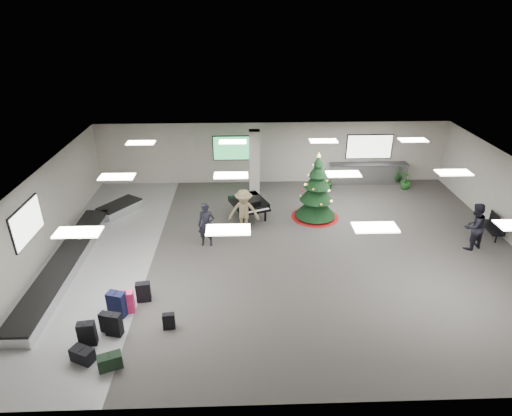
{
  "coord_description": "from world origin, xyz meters",
  "views": [
    {
      "loc": [
        -1.6,
        -14.12,
        8.69
      ],
      "look_at": [
        -1.08,
        1.0,
        1.35
      ],
      "focal_mm": 30.0,
      "sensor_mm": 36.0,
      "label": 1
    }
  ],
  "objects_px": {
    "christmas_tree": "(316,196)",
    "potted_plant_left": "(330,182)",
    "baggage_carousel": "(78,250)",
    "traveler_a": "(206,225)",
    "pink_suitcase": "(126,302)",
    "grand_piano": "(249,203)",
    "bench": "(494,225)",
    "traveler_bench": "(474,226)",
    "service_counter": "(368,173)",
    "potted_plant_right": "(406,180)",
    "traveler_b": "(244,212)"
  },
  "relations": [
    {
      "from": "grand_piano",
      "to": "potted_plant_left",
      "type": "bearing_deg",
      "value": 15.46
    },
    {
      "from": "christmas_tree",
      "to": "bench",
      "type": "distance_m",
      "value": 7.27
    },
    {
      "from": "service_counter",
      "to": "christmas_tree",
      "type": "relative_size",
      "value": 1.34
    },
    {
      "from": "christmas_tree",
      "to": "traveler_b",
      "type": "height_order",
      "value": "christmas_tree"
    },
    {
      "from": "potted_plant_left",
      "to": "potted_plant_right",
      "type": "relative_size",
      "value": 0.83
    },
    {
      "from": "traveler_b",
      "to": "grand_piano",
      "type": "bearing_deg",
      "value": 82.56
    },
    {
      "from": "pink_suitcase",
      "to": "potted_plant_left",
      "type": "distance_m",
      "value": 12.41
    },
    {
      "from": "baggage_carousel",
      "to": "grand_piano",
      "type": "xyz_separation_m",
      "value": [
        6.52,
        2.9,
        0.5
      ]
    },
    {
      "from": "pink_suitcase",
      "to": "traveler_a",
      "type": "relative_size",
      "value": 0.42
    },
    {
      "from": "bench",
      "to": "traveler_b",
      "type": "distance_m",
      "value": 10.19
    },
    {
      "from": "bench",
      "to": "traveler_a",
      "type": "xyz_separation_m",
      "value": [
        -11.62,
        -0.31,
        0.4
      ]
    },
    {
      "from": "baggage_carousel",
      "to": "potted_plant_right",
      "type": "bearing_deg",
      "value": 22.04
    },
    {
      "from": "baggage_carousel",
      "to": "traveler_a",
      "type": "height_order",
      "value": "traveler_a"
    },
    {
      "from": "service_counter",
      "to": "christmas_tree",
      "type": "distance_m",
      "value": 5.15
    },
    {
      "from": "baggage_carousel",
      "to": "traveler_bench",
      "type": "bearing_deg",
      "value": 0.08
    },
    {
      "from": "pink_suitcase",
      "to": "christmas_tree",
      "type": "height_order",
      "value": "christmas_tree"
    },
    {
      "from": "grand_piano",
      "to": "bench",
      "type": "xyz_separation_m",
      "value": [
        9.92,
        -1.97,
        -0.22
      ]
    },
    {
      "from": "baggage_carousel",
      "to": "bench",
      "type": "bearing_deg",
      "value": 3.23
    },
    {
      "from": "baggage_carousel",
      "to": "traveler_a",
      "type": "xyz_separation_m",
      "value": [
        4.82,
        0.62,
        0.68
      ]
    },
    {
      "from": "baggage_carousel",
      "to": "grand_piano",
      "type": "distance_m",
      "value": 7.15
    },
    {
      "from": "christmas_tree",
      "to": "bench",
      "type": "bearing_deg",
      "value": -15.62
    },
    {
      "from": "baggage_carousel",
      "to": "traveler_a",
      "type": "distance_m",
      "value": 4.91
    },
    {
      "from": "potted_plant_left",
      "to": "potted_plant_right",
      "type": "xyz_separation_m",
      "value": [
        3.87,
        -0.13,
        0.08
      ]
    },
    {
      "from": "christmas_tree",
      "to": "grand_piano",
      "type": "distance_m",
      "value": 2.95
    },
    {
      "from": "bench",
      "to": "potted_plant_left",
      "type": "bearing_deg",
      "value": 143.75
    },
    {
      "from": "christmas_tree",
      "to": "potted_plant_right",
      "type": "height_order",
      "value": "christmas_tree"
    },
    {
      "from": "grand_piano",
      "to": "traveler_a",
      "type": "distance_m",
      "value": 2.85
    },
    {
      "from": "pink_suitcase",
      "to": "traveler_bench",
      "type": "xyz_separation_m",
      "value": [
        12.43,
        3.39,
        0.59
      ]
    },
    {
      "from": "traveler_b",
      "to": "potted_plant_right",
      "type": "bearing_deg",
      "value": 30.36
    },
    {
      "from": "traveler_bench",
      "to": "potted_plant_right",
      "type": "relative_size",
      "value": 2.1
    },
    {
      "from": "potted_plant_left",
      "to": "pink_suitcase",
      "type": "bearing_deg",
      "value": -130.73
    },
    {
      "from": "bench",
      "to": "traveler_bench",
      "type": "relative_size",
      "value": 0.75
    },
    {
      "from": "potted_plant_right",
      "to": "pink_suitcase",
      "type": "bearing_deg",
      "value": -142.23
    },
    {
      "from": "christmas_tree",
      "to": "potted_plant_left",
      "type": "height_order",
      "value": "christmas_tree"
    },
    {
      "from": "grand_piano",
      "to": "traveler_bench",
      "type": "relative_size",
      "value": 1.11
    },
    {
      "from": "pink_suitcase",
      "to": "traveler_b",
      "type": "distance_m",
      "value": 6.14
    },
    {
      "from": "bench",
      "to": "potted_plant_right",
      "type": "relative_size",
      "value": 1.57
    },
    {
      "from": "pink_suitcase",
      "to": "traveler_b",
      "type": "height_order",
      "value": "traveler_b"
    },
    {
      "from": "grand_piano",
      "to": "bench",
      "type": "relative_size",
      "value": 1.48
    },
    {
      "from": "traveler_b",
      "to": "potted_plant_left",
      "type": "height_order",
      "value": "traveler_b"
    },
    {
      "from": "grand_piano",
      "to": "bench",
      "type": "distance_m",
      "value": 10.11
    },
    {
      "from": "service_counter",
      "to": "pink_suitcase",
      "type": "distance_m",
      "value": 14.37
    },
    {
      "from": "bench",
      "to": "traveler_a",
      "type": "bearing_deg",
      "value": -172.94
    },
    {
      "from": "pink_suitcase",
      "to": "grand_piano",
      "type": "bearing_deg",
      "value": 50.73
    },
    {
      "from": "pink_suitcase",
      "to": "potted_plant_right",
      "type": "distance_m",
      "value": 15.14
    },
    {
      "from": "traveler_a",
      "to": "traveler_bench",
      "type": "height_order",
      "value": "traveler_bench"
    },
    {
      "from": "traveler_a",
      "to": "potted_plant_right",
      "type": "bearing_deg",
      "value": 31.26
    },
    {
      "from": "traveler_a",
      "to": "traveler_b",
      "type": "xyz_separation_m",
      "value": [
        1.46,
        0.91,
        0.08
      ]
    },
    {
      "from": "christmas_tree",
      "to": "potted_plant_left",
      "type": "relative_size",
      "value": 4.02
    },
    {
      "from": "traveler_bench",
      "to": "potted_plant_left",
      "type": "bearing_deg",
      "value": -76.21
    }
  ]
}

